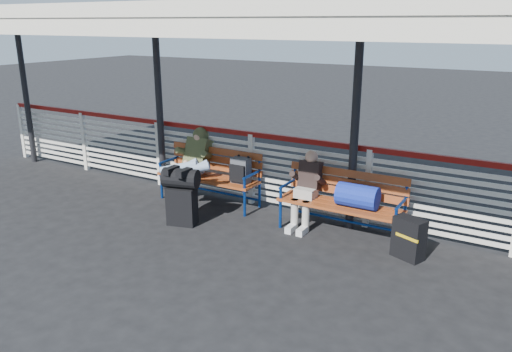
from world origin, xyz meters
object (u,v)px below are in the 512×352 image
Objects in this scene: luggage_stack at (181,194)px; companion_person at (306,189)px; suitcase_side at (409,238)px; traveler_man at (190,165)px; bench_right at (350,196)px; bench_left at (218,171)px.

companion_person is (1.65, 0.88, 0.12)m from luggage_stack.
suitcase_side is at bearing -5.35° from luggage_stack.
luggage_stack reaches higher than suitcase_side.
luggage_stack is 0.55× the size of traveler_man.
bench_right is 2.68m from traveler_man.
traveler_man reaches higher than companion_person.
traveler_man reaches higher than bench_right.
bench_left is at bearing 50.25° from traveler_man.
bench_right reaches higher than luggage_stack.
bench_right is at bearing -3.70° from bench_left.
traveler_man is (-0.35, 0.67, 0.25)m from luggage_stack.
suitcase_side is at bearing -18.28° from bench_right.
traveler_man is at bearing -175.40° from bench_right.
luggage_stack is 0.49× the size of bench_left.
luggage_stack is 1.59× the size of suitcase_side.
companion_person is at bearing 5.88° from traveler_man.
bench_right is 1.12× the size of traveler_man.
luggage_stack is 0.49× the size of bench_right.
traveler_man is 2.01m from companion_person.
companion_person is at bearing -168.28° from suitcase_side.
bench_left reaches higher than luggage_stack.
companion_person reaches higher than bench_left.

